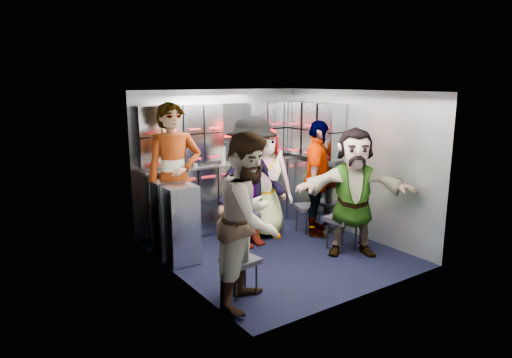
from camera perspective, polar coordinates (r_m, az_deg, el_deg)
floor at (r=6.12m, az=2.66°, el=-9.16°), size 3.00×3.00×0.00m
wall_back at (r=7.05m, az=-4.62°, el=2.55°), size 2.80×0.04×2.10m
wall_left at (r=5.12m, az=-9.84°, el=-1.29°), size 0.04×3.00×2.10m
wall_right at (r=6.75m, az=12.29°, el=1.87°), size 0.04×3.00×2.10m
ceiling at (r=5.70m, az=2.87°, el=10.90°), size 2.80×3.00×0.02m
cart_bank_back at (r=6.99m, az=-3.69°, el=-2.17°), size 2.68×0.38×0.99m
cart_bank_left at (r=5.84m, az=-10.08°, el=-5.25°), size 0.38×0.76×0.99m
counter at (r=6.88m, az=-3.75°, el=2.03°), size 2.68×0.42×0.03m
locker_bank_back at (r=6.86m, az=-4.06°, el=6.00°), size 2.68×0.28×0.82m
locker_bank_right at (r=7.08m, az=7.47°, el=6.12°), size 0.28×1.00×0.82m
right_cabinet at (r=7.18m, az=7.79°, el=-1.84°), size 0.28×1.20×1.00m
coffee_niche at (r=7.01m, az=-3.03°, el=5.98°), size 0.46×0.16×0.84m
red_latch_strip at (r=6.74m, az=-2.86°, el=0.65°), size 2.60×0.02×0.03m
jump_seat_near_left at (r=4.86m, az=-1.95°, el=-10.39°), size 0.38×0.37×0.41m
jump_seat_mid_left at (r=6.36m, az=-1.40°, el=-4.53°), size 0.47×0.46×0.45m
jump_seat_center at (r=6.77m, az=0.22°, el=-3.20°), size 0.49×0.47×0.48m
jump_seat_mid_right at (r=6.87m, az=6.54°, el=-3.65°), size 0.44×0.43×0.41m
jump_seat_near_right at (r=6.21m, az=10.74°, el=-5.12°), size 0.42×0.40×0.46m
attendant_standing at (r=6.02m, az=-10.17°, el=0.07°), size 0.81×0.63×1.96m
attendant_arc_a at (r=4.54m, az=-0.77°, el=-5.12°), size 1.08×1.04×1.75m
attendant_arc_b at (r=6.09m, az=-0.50°, el=-0.53°), size 1.20×0.76×1.77m
attendant_arc_c at (r=6.54m, az=1.12°, el=-0.42°), size 0.92×0.79×1.60m
attendant_arc_d at (r=6.62m, az=7.65°, el=0.01°), size 1.00×0.97×1.68m
attendant_arc_e at (r=5.97m, az=12.12°, el=-1.62°), size 1.53×1.30×1.66m
bottle_left at (r=6.56m, az=-7.60°, el=2.77°), size 0.06×0.06×0.27m
bottle_mid at (r=6.78m, az=-4.11°, el=2.99°), size 0.07×0.07×0.23m
bottle_right at (r=6.99m, az=-1.14°, el=3.47°), size 0.06×0.06×0.27m
cup_left at (r=6.46m, az=-9.48°, el=1.80°), size 0.09×0.09×0.10m
cup_right at (r=7.36m, az=3.01°, el=3.20°), size 0.08×0.08×0.10m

